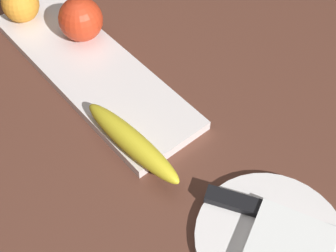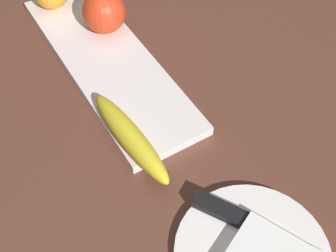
% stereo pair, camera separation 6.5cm
% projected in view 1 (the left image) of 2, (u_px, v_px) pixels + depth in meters
% --- Properties ---
extents(ground_plane, '(2.40, 2.40, 0.00)m').
position_uv_depth(ground_plane, '(74.00, 67.00, 0.80)').
color(ground_plane, brown).
extents(fruit_tray, '(0.46, 0.14, 0.02)m').
position_uv_depth(fruit_tray, '(91.00, 69.00, 0.78)').
color(fruit_tray, silver).
rests_on(fruit_tray, ground_plane).
extents(apple, '(0.08, 0.08, 0.08)m').
position_uv_depth(apple, '(81.00, 19.00, 0.79)').
color(apple, red).
rests_on(apple, fruit_tray).
extents(banana, '(0.20, 0.05, 0.04)m').
position_uv_depth(banana, '(131.00, 141.00, 0.65)').
color(banana, gold).
rests_on(banana, fruit_tray).
extents(orange_near_apple, '(0.07, 0.07, 0.07)m').
position_uv_depth(orange_near_apple, '(20.00, 4.00, 0.83)').
color(orange_near_apple, orange).
rests_on(orange_near_apple, fruit_tray).
extents(dinner_plate, '(0.20, 0.20, 0.01)m').
position_uv_depth(dinner_plate, '(271.00, 240.00, 0.59)').
color(dinner_plate, white).
rests_on(dinner_plate, ground_plane).
extents(folded_napkin, '(0.14, 0.14, 0.02)m').
position_uv_depth(folded_napkin, '(288.00, 250.00, 0.56)').
color(folded_napkin, white).
rests_on(folded_napkin, dinner_plate).
extents(knife, '(0.17, 0.11, 0.01)m').
position_uv_depth(knife, '(248.00, 206.00, 0.61)').
color(knife, silver).
rests_on(knife, dinner_plate).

